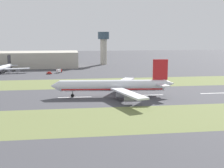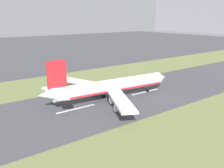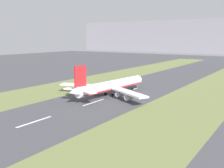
% 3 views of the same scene
% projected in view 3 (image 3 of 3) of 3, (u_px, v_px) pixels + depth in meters
% --- Properties ---
extents(ground_plane, '(800.00, 800.00, 0.00)m').
position_uv_depth(ground_plane, '(115.00, 96.00, 158.13)').
color(ground_plane, '#424247').
extents(grass_median_west, '(40.00, 600.00, 0.01)m').
position_uv_depth(grass_median_west, '(61.00, 88.00, 182.88)').
color(grass_median_west, olive).
rests_on(grass_median_west, ground).
extents(grass_median_east, '(40.00, 600.00, 0.01)m').
position_uv_depth(grass_median_east, '(188.00, 106.00, 133.38)').
color(grass_median_east, olive).
rests_on(grass_median_east, ground).
extents(centreline_dash_near, '(1.20, 18.00, 0.01)m').
position_uv_depth(centreline_dash_near, '(35.00, 122.00, 108.73)').
color(centreline_dash_near, silver).
rests_on(centreline_dash_near, ground).
extents(centreline_dash_mid, '(1.20, 18.00, 0.01)m').
position_uv_depth(centreline_dash_mid, '(94.00, 102.00, 141.41)').
color(centreline_dash_mid, silver).
rests_on(centreline_dash_mid, ground).
extents(centreline_dash_far, '(1.20, 18.00, 0.01)m').
position_uv_depth(centreline_dash_far, '(131.00, 90.00, 174.09)').
color(centreline_dash_far, silver).
rests_on(centreline_dash_far, ground).
extents(airplane_main_jet, '(63.85, 67.22, 20.20)m').
position_uv_depth(airplane_main_jet, '(110.00, 86.00, 156.10)').
color(airplane_main_jet, silver).
rests_on(airplane_main_jet, ground).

